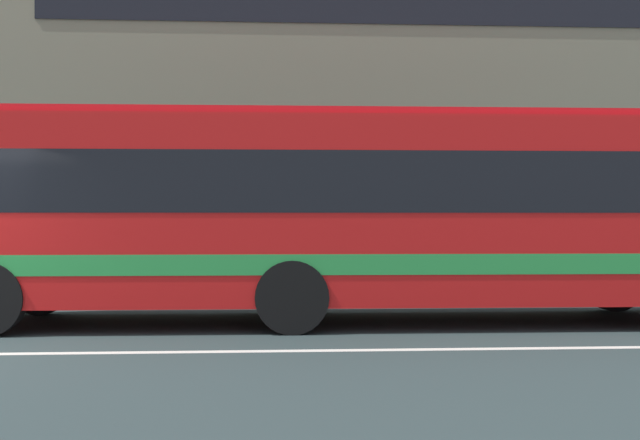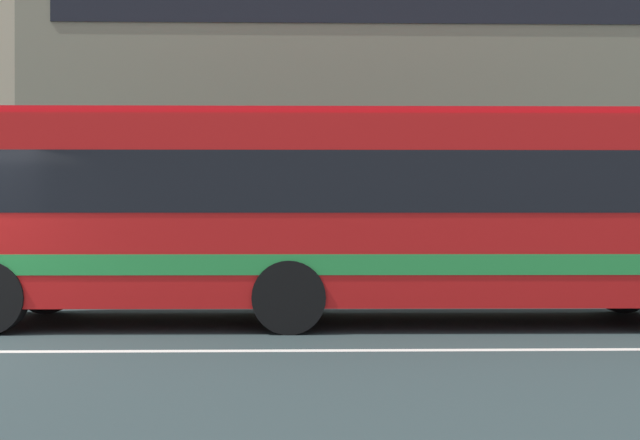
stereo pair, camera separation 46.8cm
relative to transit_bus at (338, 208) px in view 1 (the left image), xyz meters
The scene contains 2 objects.
apartment_block_right 13.49m from the transit_bus, 75.05° to the left, with size 21.29×10.38×13.00m.
transit_bus is the anchor object (origin of this frame).
Camera 1 is at (4.34, -9.25, 1.58)m, focal length 44.06 mm.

